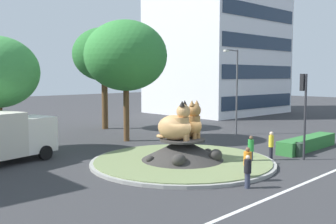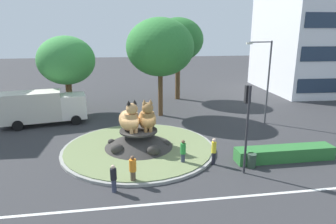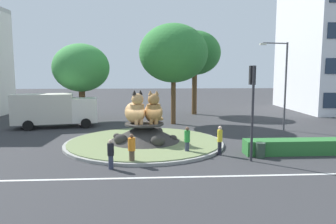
% 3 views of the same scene
% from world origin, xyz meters
% --- Properties ---
extents(ground_plane, '(160.00, 160.00, 0.00)m').
position_xyz_m(ground_plane, '(0.00, 0.00, 0.00)').
color(ground_plane, '#333335').
extents(lane_centreline, '(112.00, 0.20, 0.01)m').
position_xyz_m(lane_centreline, '(0.00, -7.20, 0.00)').
color(lane_centreline, silver).
rests_on(lane_centreline, ground).
extents(roundabout_island, '(10.99, 10.99, 1.49)m').
position_xyz_m(roundabout_island, '(0.00, -0.01, 0.52)').
color(roundabout_island, gray).
rests_on(roundabout_island, ground).
extents(cat_statue_calico, '(1.98, 2.64, 2.34)m').
position_xyz_m(cat_statue_calico, '(-0.60, -0.06, 2.34)').
color(cat_statue_calico, tan).
rests_on(cat_statue_calico, roundabout_island).
extents(cat_statue_tabby, '(1.45, 2.30, 2.31)m').
position_xyz_m(cat_statue_tabby, '(0.66, 0.09, 2.33)').
color(cat_statue_tabby, '#9E703D').
rests_on(cat_statue_tabby, roundabout_island).
extents(traffic_light_mast, '(0.33, 0.46, 5.36)m').
position_xyz_m(traffic_light_mast, '(6.06, -4.58, 3.72)').
color(traffic_light_mast, '#2D2D33').
rests_on(traffic_light_mast, ground).
extents(clipped_hedge_strip, '(6.68, 1.20, 0.90)m').
position_xyz_m(clipped_hedge_strip, '(9.48, -3.29, 0.45)').
color(clipped_hedge_strip, '#2D7033').
rests_on(clipped_hedge_strip, ground).
extents(broadleaf_tree_behind_island, '(6.13, 6.13, 9.93)m').
position_xyz_m(broadleaf_tree_behind_island, '(5.84, 15.91, 7.28)').
color(broadleaf_tree_behind_island, brown).
rests_on(broadleaf_tree_behind_island, ground).
extents(second_tree_near_tower, '(5.70, 5.70, 7.91)m').
position_xyz_m(second_tree_near_tower, '(-6.49, 11.05, 5.46)').
color(second_tree_near_tower, brown).
rests_on(second_tree_near_tower, ground).
extents(third_tree_left, '(6.56, 6.56, 9.62)m').
position_xyz_m(third_tree_left, '(2.73, 8.68, 6.81)').
color(third_tree_left, brown).
rests_on(third_tree_left, ground).
extents(streetlight_arm, '(2.59, 0.66, 7.52)m').
position_xyz_m(streetlight_arm, '(11.72, 4.52, 4.41)').
color(streetlight_arm, '#4C4C51').
rests_on(streetlight_arm, ground).
extents(pedestrian_yellow_shirt, '(0.31, 0.31, 1.78)m').
position_xyz_m(pedestrian_yellow_shirt, '(4.59, -3.26, 0.97)').
color(pedestrian_yellow_shirt, black).
rests_on(pedestrian_yellow_shirt, ground).
extents(pedestrian_orange_shirt, '(0.40, 0.40, 1.71)m').
position_xyz_m(pedestrian_orange_shirt, '(-0.62, -4.99, 0.89)').
color(pedestrian_orange_shirt, brown).
rests_on(pedestrian_orange_shirt, ground).
extents(pedestrian_black_shirt, '(0.34, 0.34, 1.56)m').
position_xyz_m(pedestrian_black_shirt, '(-1.66, -5.69, 0.82)').
color(pedestrian_black_shirt, '#33384C').
rests_on(pedestrian_black_shirt, ground).
extents(pedestrian_green_shirt, '(0.35, 0.35, 1.72)m').
position_xyz_m(pedestrian_green_shirt, '(2.63, -3.06, 0.91)').
color(pedestrian_green_shirt, '#33384C').
rests_on(pedestrian_green_shirt, ground).
extents(delivery_box_truck, '(7.63, 3.76, 3.08)m').
position_xyz_m(delivery_box_truck, '(-8.28, 7.37, 1.68)').
color(delivery_box_truck, silver).
rests_on(delivery_box_truck, ground).
extents(litter_bin, '(0.56, 0.56, 0.90)m').
position_xyz_m(litter_bin, '(6.84, -4.02, 0.45)').
color(litter_bin, '#2D4233').
rests_on(litter_bin, ground).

